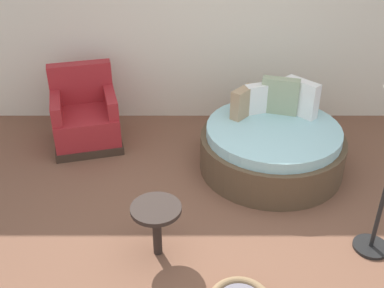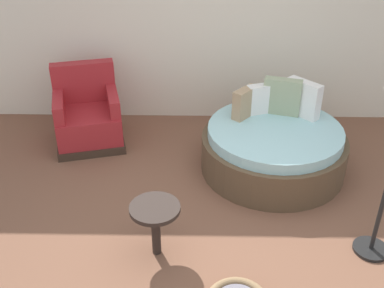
# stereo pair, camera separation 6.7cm
# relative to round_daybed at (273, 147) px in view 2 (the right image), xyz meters

# --- Properties ---
(ground_plane) EXTENTS (8.00, 8.00, 0.02)m
(ground_plane) POSITION_rel_round_daybed_xyz_m (-0.65, -1.17, -0.29)
(ground_plane) COLOR brown
(back_wall) EXTENTS (8.00, 0.12, 3.07)m
(back_wall) POSITION_rel_round_daybed_xyz_m (-0.65, 1.33, 1.25)
(back_wall) COLOR silver
(back_wall) RESTS_ON ground_plane
(round_daybed) EXTENTS (1.61, 1.61, 0.95)m
(round_daybed) POSITION_rel_round_daybed_xyz_m (0.00, 0.00, 0.00)
(round_daybed) COLOR brown
(round_daybed) RESTS_ON ground_plane
(red_armchair) EXTENTS (0.97, 0.97, 0.94)m
(red_armchair) POSITION_rel_round_daybed_xyz_m (-2.21, 0.59, 0.05)
(red_armchair) COLOR #38281E
(red_armchair) RESTS_ON ground_plane
(side_table) EXTENTS (0.44, 0.44, 0.52)m
(side_table) POSITION_rel_round_daybed_xyz_m (-1.21, -1.39, 0.14)
(side_table) COLOR #2D231E
(side_table) RESTS_ON ground_plane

